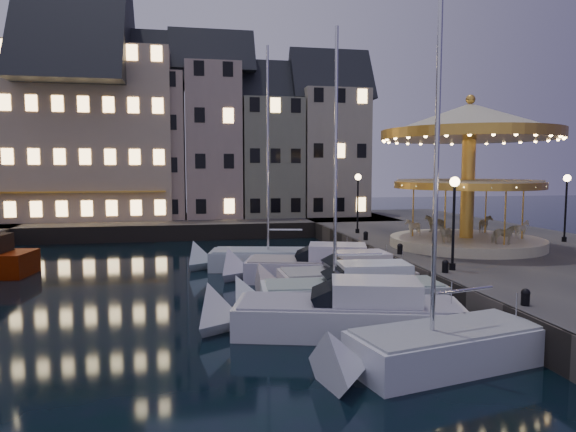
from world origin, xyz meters
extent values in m
plane|color=black|center=(0.00, 0.00, 0.00)|extent=(160.00, 160.00, 0.00)
cube|color=#474442|center=(14.00, 6.00, 0.65)|extent=(16.00, 56.00, 1.30)
cube|color=#474442|center=(-8.00, 28.00, 0.65)|extent=(44.00, 12.00, 1.30)
cube|color=#47423A|center=(6.00, 6.00, 0.65)|extent=(0.15, 44.00, 1.30)
cube|color=#47423A|center=(-6.00, 22.00, 0.65)|extent=(48.00, 0.15, 1.30)
cylinder|color=black|center=(7.20, 1.00, 1.45)|extent=(0.28, 0.28, 0.30)
cylinder|color=black|center=(7.20, 1.00, 3.20)|extent=(0.12, 0.12, 3.80)
sphere|color=#FFD18C|center=(7.20, 1.00, 5.25)|extent=(0.44, 0.44, 0.44)
cylinder|color=black|center=(7.20, 14.50, 1.45)|extent=(0.28, 0.28, 0.30)
cylinder|color=black|center=(7.20, 14.50, 3.20)|extent=(0.12, 0.12, 3.80)
sphere|color=#FFD18C|center=(7.20, 14.50, 5.25)|extent=(0.44, 0.44, 0.44)
cylinder|color=black|center=(18.50, 8.00, 1.45)|extent=(0.28, 0.28, 0.30)
cylinder|color=black|center=(18.50, 8.00, 3.20)|extent=(0.12, 0.12, 3.80)
sphere|color=#FFD18C|center=(18.50, 8.00, 5.25)|extent=(0.44, 0.44, 0.44)
cylinder|color=black|center=(6.60, -5.00, 1.50)|extent=(0.28, 0.28, 0.40)
sphere|color=black|center=(6.60, -5.00, 1.72)|extent=(0.30, 0.30, 0.30)
cylinder|color=black|center=(6.60, 0.50, 1.50)|extent=(0.28, 0.28, 0.40)
sphere|color=black|center=(6.60, 0.50, 1.72)|extent=(0.30, 0.30, 0.30)
cylinder|color=black|center=(6.60, 5.50, 1.50)|extent=(0.28, 0.28, 0.40)
sphere|color=black|center=(6.60, 5.50, 1.72)|extent=(0.30, 0.30, 0.30)
cylinder|color=black|center=(6.60, 11.00, 1.50)|extent=(0.28, 0.28, 0.40)
sphere|color=black|center=(6.60, 11.00, 1.72)|extent=(0.30, 0.30, 0.30)
cube|color=gray|center=(-19.50, 30.00, 6.80)|extent=(5.00, 8.00, 11.00)
cube|color=gray|center=(-14.05, 30.00, 7.30)|extent=(5.60, 8.00, 12.00)
cube|color=tan|center=(-8.00, 30.00, 7.80)|extent=(6.20, 8.00, 13.00)
cube|color=#AD978B|center=(-2.25, 30.00, 8.30)|extent=(5.00, 8.00, 14.00)
cube|color=gray|center=(3.20, 30.00, 6.80)|extent=(5.60, 8.00, 11.00)
cube|color=#A79E87|center=(9.25, 30.00, 7.30)|extent=(6.20, 8.00, 12.00)
cube|color=#CBB494|center=(-14.00, 30.00, 8.80)|extent=(16.00, 9.00, 15.00)
cube|color=silver|center=(3.13, -6.37, 0.45)|extent=(6.28, 3.50, 1.30)
cube|color=gray|center=(3.13, -6.37, 1.12)|extent=(5.95, 3.26, 0.10)
cylinder|color=silver|center=(2.55, -6.49, 6.28)|extent=(0.14, 0.14, 10.37)
cube|color=silver|center=(1.11, -2.96, 0.45)|extent=(8.34, 4.58, 1.30)
cube|color=gray|center=(1.11, -2.96, 1.12)|extent=(7.90, 4.28, 0.10)
cube|color=silver|center=(2.03, -3.20, 1.55)|extent=(3.42, 2.69, 0.80)
cube|color=black|center=(0.50, -2.80, 1.45)|extent=(1.74, 2.12, 1.00)
cube|color=white|center=(2.23, 0.00, 0.45)|extent=(7.67, 2.80, 1.30)
cube|color=gray|center=(2.23, 0.00, 1.12)|extent=(7.28, 2.59, 0.10)
cube|color=white|center=(3.13, -0.07, 1.55)|extent=(2.98, 1.88, 0.80)
cube|color=black|center=(1.63, 0.05, 1.45)|extent=(1.37, 1.64, 0.97)
cylinder|color=silver|center=(1.48, 0.06, 6.16)|extent=(0.14, 0.14, 10.12)
cube|color=silver|center=(2.77, 2.65, 0.45)|extent=(6.23, 2.48, 1.30)
cube|color=gray|center=(2.77, 2.65, 1.12)|extent=(5.92, 2.29, 0.10)
cube|color=silver|center=(3.51, 2.66, 1.55)|extent=(2.38, 1.82, 0.80)
cube|color=black|center=(2.28, 2.64, 1.45)|extent=(1.10, 1.68, 0.89)
cube|color=silver|center=(2.21, 5.52, 0.45)|extent=(8.01, 4.52, 1.30)
cube|color=gray|center=(2.21, 5.52, 1.12)|extent=(7.59, 4.22, 0.10)
cube|color=silver|center=(3.09, 5.27, 1.55)|extent=(3.30, 2.62, 0.80)
cube|color=black|center=(1.63, 5.69, 1.45)|extent=(1.70, 2.05, 0.98)
cube|color=silver|center=(0.85, 8.95, 0.45)|extent=(8.61, 4.08, 1.30)
cube|color=gray|center=(0.85, 8.95, 1.12)|extent=(8.17, 3.81, 0.10)
cylinder|color=silver|center=(0.04, 9.12, 6.68)|extent=(0.14, 0.14, 11.16)
cylinder|color=beige|center=(11.40, 7.22, 1.57)|extent=(8.67, 8.67, 0.54)
cylinder|color=gold|center=(11.40, 7.22, 5.20)|extent=(0.76, 0.76, 6.72)
cylinder|color=beige|center=(11.40, 7.22, 5.09)|extent=(8.02, 8.02, 0.19)
cylinder|color=gold|center=(11.40, 7.22, 4.90)|extent=(8.32, 8.32, 0.38)
cone|color=beige|center=(11.40, 7.22, 8.67)|extent=(9.97, 9.97, 1.73)
cylinder|color=gold|center=(11.40, 7.22, 7.75)|extent=(9.97, 9.97, 0.54)
sphere|color=gold|center=(11.40, 7.22, 9.75)|extent=(0.54, 0.54, 0.54)
imported|color=beige|center=(14.30, 8.11, 2.38)|extent=(1.81, 1.31, 1.08)
camera|label=1|loc=(-4.20, -19.96, 5.82)|focal=32.00mm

